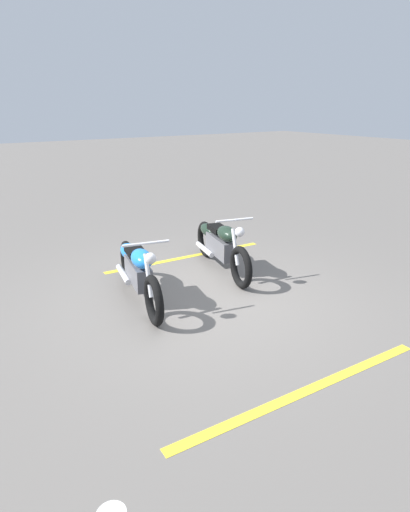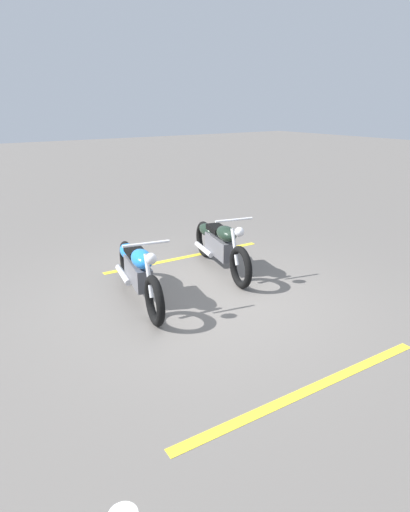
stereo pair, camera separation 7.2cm
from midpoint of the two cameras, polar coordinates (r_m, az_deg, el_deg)
name	(u,v)px [view 1 (the left image)]	position (r m, az deg, el deg)	size (l,w,h in m)	color
ground_plane	(208,299)	(6.42, 0.69, -5.66)	(60.00, 60.00, 0.00)	#66605B
motorcycle_bright_foreground	(138,269)	(6.32, -8.52, -1.74)	(2.21, 0.71, 1.04)	black
motorcycle_dark_foreground	(220,244)	(7.39, 2.29, 1.59)	(2.20, 0.74, 1.04)	black
parking_stripe_near	(187,257)	(8.14, -2.14, -0.12)	(3.20, 0.12, 0.01)	yellow
parking_stripe_mid	(307,391)	(4.67, 13.68, -16.79)	(3.20, 0.12, 0.01)	yellow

